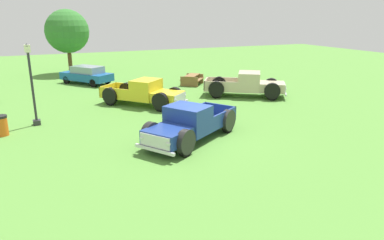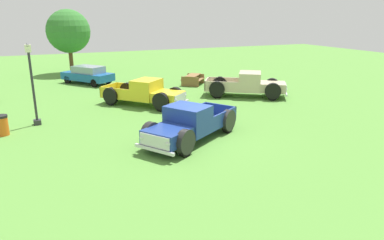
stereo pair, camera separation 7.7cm
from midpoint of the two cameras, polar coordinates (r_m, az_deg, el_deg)
ground_plane at (r=15.90m, az=0.51°, el=-3.23°), size 80.00×80.00×0.00m
pickup_truck_foreground at (r=15.47m, az=-0.92°, el=-0.81°), size 5.43×4.40×1.61m
pickup_truck_behind_left at (r=21.86m, az=-7.25°, el=4.24°), size 4.85×5.14×1.60m
pickup_truck_behind_right at (r=24.47m, az=9.15°, el=5.54°), size 5.54×4.59×1.65m
sedan_distant_a at (r=29.86m, az=-16.51°, el=6.97°), size 3.94×4.44×1.42m
lamp_post_near at (r=19.26m, az=-24.30°, el=5.37°), size 0.36×0.36×4.06m
picnic_table at (r=28.34m, az=-0.06°, el=6.65°), size 2.29×2.33×0.78m
trash_can at (r=18.57m, az=-28.26°, el=-0.78°), size 0.59×0.59×0.95m
oak_tree_east at (r=35.25m, az=-19.36°, el=13.20°), size 3.90×3.90×5.82m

